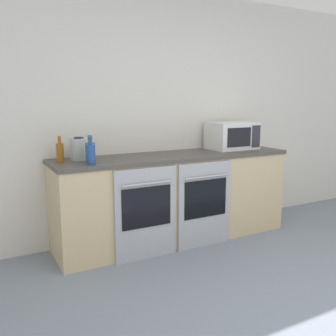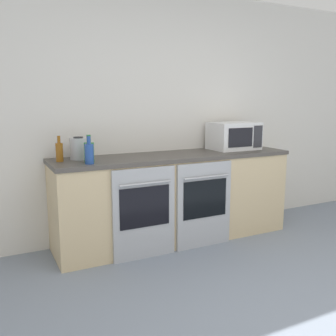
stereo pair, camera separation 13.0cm
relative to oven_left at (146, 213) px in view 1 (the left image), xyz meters
The scene contains 9 objects.
wall_back 1.18m from the oven_left, 53.46° to the left, with size 10.00×0.06×2.60m.
counter_back 0.58m from the oven_left, 33.46° to the left, with size 2.51×0.63×0.91m.
oven_left is the anchor object (origin of this frame).
oven_right 0.65m from the oven_left, ahead, with size 0.61×0.06×0.86m.
microwave 1.46m from the oven_left, 16.78° to the left, with size 0.53×0.38×0.30m.
bottle_green 0.75m from the oven_left, 152.55° to the left, with size 0.09×0.09×0.25m.
bottle_blue 0.74m from the oven_left, 164.73° to the left, with size 0.08×0.08×0.24m.
bottle_amber 0.95m from the oven_left, 150.73° to the left, with size 0.07×0.07×0.23m.
kettle 0.86m from the oven_left, 138.57° to the left, with size 0.16×0.16×0.21m.
Camera 1 is at (-1.88, -1.16, 1.46)m, focal length 40.00 mm.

